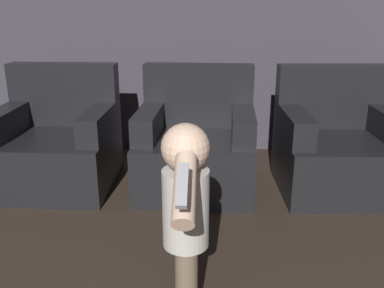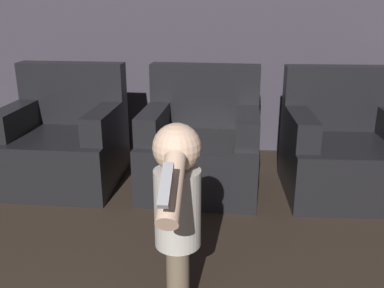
{
  "view_description": "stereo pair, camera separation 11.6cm",
  "coord_description": "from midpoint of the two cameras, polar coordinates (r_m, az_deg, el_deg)",
  "views": [
    {
      "loc": [
        0.37,
        0.55,
        1.37
      ],
      "look_at": [
        0.28,
        2.86,
        0.59
      ],
      "focal_mm": 40.0,
      "sensor_mm": 36.0,
      "label": 1
    },
    {
      "loc": [
        0.48,
        0.56,
        1.37
      ],
      "look_at": [
        0.28,
        2.86,
        0.59
      ],
      "focal_mm": 40.0,
      "sensor_mm": 36.0,
      "label": 2
    }
  ],
  "objects": [
    {
      "name": "wall_back",
      "position": [
        3.97,
        -4.18,
        17.59
      ],
      "size": [
        8.4,
        0.05,
        2.6
      ],
      "color": "#3D3842",
      "rests_on": "ground_plane"
    },
    {
      "name": "armchair_left",
      "position": [
        3.45,
        -18.41,
        -0.13
      ],
      "size": [
        0.87,
        0.8,
        0.9
      ],
      "rotation": [
        0.0,
        0.0,
        -0.02
      ],
      "color": "black",
      "rests_on": "ground_plane"
    },
    {
      "name": "armchair_middle",
      "position": [
        3.23,
        -0.48,
        -0.37
      ],
      "size": [
        0.88,
        0.82,
        0.9
      ],
      "rotation": [
        0.0,
        0.0,
        -0.04
      ],
      "color": "black",
      "rests_on": "ground_plane"
    },
    {
      "name": "armchair_right",
      "position": [
        3.36,
        17.86,
        -0.57
      ],
      "size": [
        0.88,
        0.81,
        0.9
      ],
      "rotation": [
        0.0,
        0.0,
        0.04
      ],
      "color": "black",
      "rests_on": "ground_plane"
    },
    {
      "name": "person_toddler",
      "position": [
        1.82,
        -2.71,
        -8.7
      ],
      "size": [
        0.2,
        0.62,
        0.91
      ],
      "rotation": [
        0.0,
        0.0,
        1.65
      ],
      "color": "brown",
      "rests_on": "ground_plane"
    }
  ]
}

